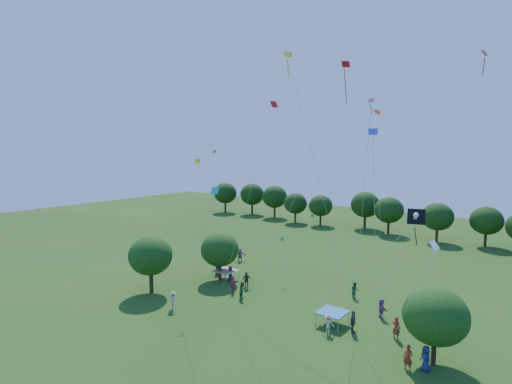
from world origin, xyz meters
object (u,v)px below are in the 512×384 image
object	(u,v)px
near_tree_north	(220,249)
red_high_kite	(329,111)
near_tree_east	(435,316)
near_tree_west	(151,256)
pirate_kite	(413,220)
tent_red_stripe	(226,271)
tent_blue	(332,312)

from	to	relation	value
near_tree_north	red_high_kite	size ratio (longest dim) A/B	0.26
near_tree_north	near_tree_east	world-z (taller)	near_tree_north
near_tree_west	red_high_kite	world-z (taller)	red_high_kite
pirate_kite	red_high_kite	world-z (taller)	red_high_kite
tent_red_stripe	red_high_kite	distance (m)	20.92
near_tree_east	tent_blue	distance (m)	8.69
tent_blue	pirate_kite	bearing A→B (deg)	-22.05
near_tree_north	pirate_kite	world-z (taller)	pirate_kite
near_tree_east	tent_red_stripe	size ratio (longest dim) A/B	2.42
tent_red_stripe	tent_blue	distance (m)	14.73
near_tree_west	pirate_kite	bearing A→B (deg)	4.28
pirate_kite	near_tree_north	bearing A→B (deg)	166.53
near_tree_north	pirate_kite	bearing A→B (deg)	-13.47
near_tree_west	red_high_kite	xyz separation A→B (m)	(16.02, 6.74, 13.81)
near_tree_north	pirate_kite	size ratio (longest dim) A/B	0.57
tent_red_stripe	red_high_kite	xyz separation A→B (m)	(12.72, -0.70, 16.59)
near_tree_east	pirate_kite	world-z (taller)	pirate_kite
red_high_kite	tent_red_stripe	bearing A→B (deg)	176.85
near_tree_east	pirate_kite	size ratio (longest dim) A/B	0.57
near_tree_north	tent_blue	size ratio (longest dim) A/B	2.42
near_tree_north	near_tree_east	bearing A→B (deg)	-9.44
near_tree_west	tent_red_stripe	xyz separation A→B (m)	(3.29, 7.44, -2.78)
near_tree_west	tent_blue	distance (m)	18.56
pirate_kite	tent_blue	bearing A→B (deg)	157.95
near_tree_north	tent_blue	xyz separation A→B (m)	(14.97, -2.45, -2.41)
red_high_kite	near_tree_east	bearing A→B (deg)	-19.40
near_tree_east	red_high_kite	size ratio (longest dim) A/B	0.26
near_tree_north	tent_red_stripe	distance (m)	2.49
near_tree_west	red_high_kite	size ratio (longest dim) A/B	0.28
tent_blue	red_high_kite	xyz separation A→B (m)	(-1.74, 2.10, 16.59)
tent_blue	near_tree_north	bearing A→B (deg)	170.72
red_high_kite	tent_blue	bearing A→B (deg)	-50.36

